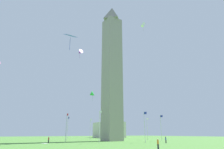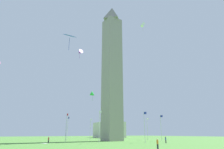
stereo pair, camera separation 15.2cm
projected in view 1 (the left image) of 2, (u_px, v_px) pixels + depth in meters
The scene contains 19 objects.
ground_plane at pixel (112, 141), 66.01m from camera, with size 260.00×260.00×0.00m, color #477A33.
obelisk_monument at pixel (112, 67), 73.85m from camera, with size 5.89×5.89×53.53m.
flagpole_n at pixel (145, 125), 53.99m from camera, with size 1.12×0.14×8.51m.
flagpole_ne at pixel (161, 127), 64.08m from camera, with size 1.12×0.14×8.51m.
flagpole_e at pixel (147, 128), 76.08m from camera, with size 1.12×0.14×8.51m.
flagpole_se at pixel (120, 128), 82.94m from camera, with size 1.12×0.14×8.51m.
flagpole_s at pixel (90, 128), 80.66m from camera, with size 1.12×0.14×8.51m.
flagpole_sw at pixel (68, 127), 70.57m from camera, with size 1.12×0.14×8.51m.
flagpole_w at pixel (66, 126), 58.58m from camera, with size 1.12×0.14×8.51m.
flagpole_nw at pixel (100, 125), 51.71m from camera, with size 1.12×0.14×8.51m.
person_red_shirt at pixel (49, 140), 52.95m from camera, with size 0.32×0.32×1.66m.
person_orange_shirt at pixel (158, 144), 32.06m from camera, with size 0.32×0.32×1.68m.
person_blue_shirt at pixel (166, 140), 52.02m from camera, with size 0.32×0.32×1.75m.
kite_white_box at pixel (143, 25), 42.83m from camera, with size 0.62×1.04×2.18m.
kite_purple_delta at pixel (80, 52), 58.97m from camera, with size 2.04×1.83×2.95m.
kite_green_delta at pixel (93, 94), 62.10m from camera, with size 1.98×2.30×3.21m.
kite_blue_diamond at pixel (70, 36), 26.16m from camera, with size 1.41×1.54×2.47m.
distant_building at pixel (109, 130), 116.94m from camera, with size 19.88×11.35×9.07m.
picnic_blanket_near_first_person at pixel (44, 143), 50.57m from camera, with size 1.80×1.40×0.01m, color white.
Camera 1 is at (58.38, -38.29, 2.52)m, focal length 30.88 mm.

